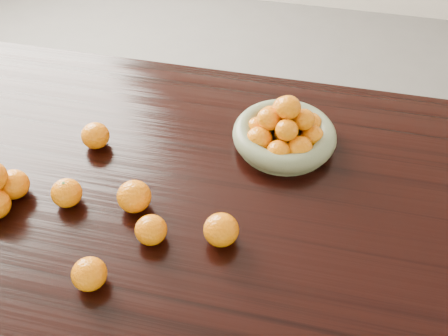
# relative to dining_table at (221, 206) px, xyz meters

# --- Properties ---
(ground) EXTENTS (5.00, 5.00, 0.00)m
(ground) POSITION_rel_dining_table_xyz_m (0.00, 0.00, -0.66)
(ground) COLOR #5A5754
(ground) RESTS_ON ground
(dining_table) EXTENTS (2.00, 1.00, 0.75)m
(dining_table) POSITION_rel_dining_table_xyz_m (0.00, 0.00, 0.00)
(dining_table) COLOR black
(dining_table) RESTS_ON ground
(fruit_bowl) EXTENTS (0.29, 0.29, 0.16)m
(fruit_bowl) POSITION_rel_dining_table_xyz_m (0.14, 0.19, 0.13)
(fruit_bowl) COLOR #737B5A
(fruit_bowl) RESTS_ON dining_table
(loose_orange_0) EXTENTS (0.08, 0.08, 0.07)m
(loose_orange_0) POSITION_rel_dining_table_xyz_m (-0.35, -0.15, 0.12)
(loose_orange_0) COLOR orange
(loose_orange_0) RESTS_ON dining_table
(loose_orange_1) EXTENTS (0.07, 0.07, 0.07)m
(loose_orange_1) POSITION_rel_dining_table_xyz_m (-0.11, -0.21, 0.12)
(loose_orange_1) COLOR orange
(loose_orange_1) RESTS_ON dining_table
(loose_orange_2) EXTENTS (0.08, 0.08, 0.08)m
(loose_orange_2) POSITION_rel_dining_table_xyz_m (0.04, -0.17, 0.13)
(loose_orange_2) COLOR orange
(loose_orange_2) RESTS_ON dining_table
(loose_orange_3) EXTENTS (0.08, 0.08, 0.07)m
(loose_orange_3) POSITION_rel_dining_table_xyz_m (-0.37, 0.07, 0.13)
(loose_orange_3) COLOR orange
(loose_orange_3) RESTS_ON dining_table
(loose_orange_4) EXTENTS (0.08, 0.08, 0.08)m
(loose_orange_4) POSITION_rel_dining_table_xyz_m (-0.19, -0.12, 0.13)
(loose_orange_4) COLOR orange
(loose_orange_4) RESTS_ON dining_table
(loose_orange_5) EXTENTS (0.08, 0.08, 0.07)m
(loose_orange_5) POSITION_rel_dining_table_xyz_m (-0.20, -0.35, 0.12)
(loose_orange_5) COLOR orange
(loose_orange_5) RESTS_ON dining_table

